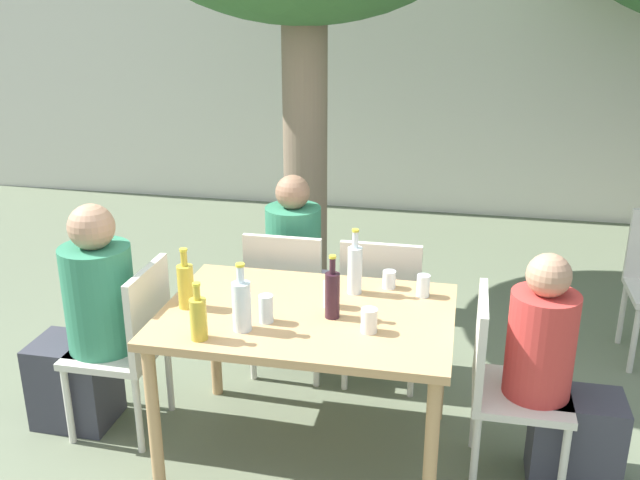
{
  "coord_description": "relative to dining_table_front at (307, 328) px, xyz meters",
  "views": [
    {
      "loc": [
        0.68,
        -2.95,
        2.22
      ],
      "look_at": [
        0.0,
        0.3,
        1.02
      ],
      "focal_mm": 40.0,
      "sensor_mm": 36.0,
      "label": 1
    }
  ],
  "objects": [
    {
      "name": "drinking_glass_2",
      "position": [
        0.34,
        0.35,
        0.13
      ],
      "size": [
        0.07,
        0.07,
        0.09
      ],
      "color": "white",
      "rests_on": "dining_table_front"
    },
    {
      "name": "drinking_glass_1",
      "position": [
        0.1,
        0.08,
        0.15
      ],
      "size": [
        0.07,
        0.07,
        0.13
      ],
      "color": "white",
      "rests_on": "dining_table_front"
    },
    {
      "name": "water_bottle_4",
      "position": [
        0.18,
        0.26,
        0.22
      ],
      "size": [
        0.07,
        0.07,
        0.33
      ],
      "color": "silver",
      "rests_on": "dining_table_front"
    },
    {
      "name": "drinking_glass_3",
      "position": [
        0.52,
        0.29,
        0.14
      ],
      "size": [
        0.07,
        0.07,
        0.11
      ],
      "color": "silver",
      "rests_on": "dining_table_front"
    },
    {
      "name": "water_bottle_3",
      "position": [
        -0.24,
        -0.24,
        0.21
      ],
      "size": [
        0.08,
        0.08,
        0.32
      ],
      "color": "silver",
      "rests_on": "dining_table_front"
    },
    {
      "name": "person_seated_2",
      "position": [
        -0.27,
        0.94,
        -0.15
      ],
      "size": [
        0.32,
        0.56,
        1.19
      ],
      "rotation": [
        0.0,
        0.0,
        3.14
      ],
      "color": "#383842",
      "rests_on": "ground_plane"
    },
    {
      "name": "patio_chair_0",
      "position": [
        -0.91,
        0.0,
        -0.16
      ],
      "size": [
        0.44,
        0.44,
        0.91
      ],
      "rotation": [
        0.0,
        0.0,
        -1.57
      ],
      "color": "beige",
      "rests_on": "ground_plane"
    },
    {
      "name": "ground_plane",
      "position": [
        0.0,
        0.0,
        -0.68
      ],
      "size": [
        30.0,
        30.0,
        0.0
      ],
      "primitive_type": "plane",
      "color": "#667056"
    },
    {
      "name": "dining_table_front",
      "position": [
        0.0,
        0.0,
        0.0
      ],
      "size": [
        1.36,
        0.93,
        0.77
      ],
      "color": "tan",
      "rests_on": "ground_plane"
    },
    {
      "name": "cafe_building_wall",
      "position": [
        0.0,
        4.15,
        0.72
      ],
      "size": [
        10.0,
        0.08,
        2.8
      ],
      "color": "silver",
      "rests_on": "ground_plane"
    },
    {
      "name": "drinking_glass_0",
      "position": [
        0.31,
        -0.14,
        0.14
      ],
      "size": [
        0.07,
        0.07,
        0.11
      ],
      "color": "silver",
      "rests_on": "dining_table_front"
    },
    {
      "name": "oil_cruet_1",
      "position": [
        -0.57,
        -0.07,
        0.2
      ],
      "size": [
        0.08,
        0.08,
        0.3
      ],
      "color": "gold",
      "rests_on": "dining_table_front"
    },
    {
      "name": "oil_cruet_2",
      "position": [
        -0.39,
        -0.36,
        0.19
      ],
      "size": [
        0.07,
        0.07,
        0.26
      ],
      "color": "gold",
      "rests_on": "dining_table_front"
    },
    {
      "name": "person_seated_0",
      "position": [
        -1.15,
        -0.0,
        -0.13
      ],
      "size": [
        0.57,
        0.35,
        1.22
      ],
      "rotation": [
        0.0,
        0.0,
        -1.57
      ],
      "color": "#383842",
      "rests_on": "ground_plane"
    },
    {
      "name": "patio_chair_1",
      "position": [
        0.91,
        0.0,
        -0.16
      ],
      "size": [
        0.44,
        0.44,
        0.91
      ],
      "rotation": [
        0.0,
        0.0,
        1.57
      ],
      "color": "beige",
      "rests_on": "ground_plane"
    },
    {
      "name": "patio_chair_2",
      "position": [
        -0.27,
        0.7,
        -0.16
      ],
      "size": [
        0.44,
        0.44,
        0.91
      ],
      "rotation": [
        0.0,
        0.0,
        3.14
      ],
      "color": "beige",
      "rests_on": "ground_plane"
    },
    {
      "name": "person_seated_1",
      "position": [
        1.16,
        -0.0,
        -0.18
      ],
      "size": [
        0.55,
        0.3,
        1.14
      ],
      "rotation": [
        0.0,
        0.0,
        1.57
      ],
      "color": "#383842",
      "rests_on": "ground_plane"
    },
    {
      "name": "drinking_glass_4",
      "position": [
        -0.16,
        -0.14,
        0.15
      ],
      "size": [
        0.07,
        0.07,
        0.13
      ],
      "color": "silver",
      "rests_on": "dining_table_front"
    },
    {
      "name": "patio_chair_3",
      "position": [
        0.27,
        0.7,
        -0.16
      ],
      "size": [
        0.44,
        0.44,
        0.91
      ],
      "rotation": [
        0.0,
        0.0,
        3.14
      ],
      "color": "beige",
      "rests_on": "ground_plane"
    },
    {
      "name": "wine_bottle_0",
      "position": [
        0.13,
        -0.03,
        0.2
      ],
      "size": [
        0.07,
        0.07,
        0.3
      ],
      "color": "#331923",
      "rests_on": "dining_table_front"
    }
  ]
}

